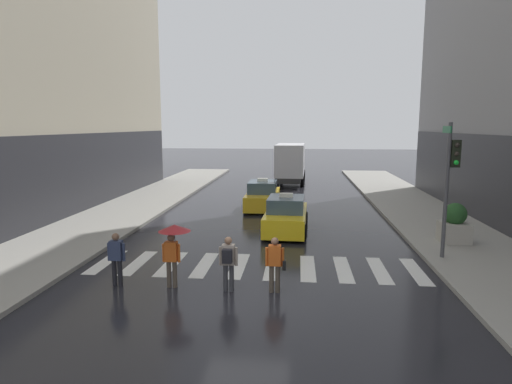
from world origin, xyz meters
name	(u,v)px	position (x,y,z in m)	size (l,w,h in m)	color
ground_plane	(245,300)	(0.00, 0.00, 0.00)	(160.00, 160.00, 0.00)	black
crosswalk_markings	(256,266)	(0.00, 3.00, 0.00)	(11.30, 2.80, 0.01)	silver
traffic_light_pole	(451,171)	(6.73, 4.25, 3.26)	(0.44, 0.84, 4.80)	#47474C
taxi_lead	(286,216)	(0.90, 8.17, 0.72)	(2.05, 4.60, 1.80)	yellow
taxi_second	(263,196)	(-0.63, 13.66, 0.72)	(1.94, 4.55, 1.80)	gold
box_truck	(291,162)	(0.80, 24.73, 1.85)	(2.46, 7.60, 3.35)	#2D2D2D
pedestrian_with_umbrella	(173,239)	(-2.24, 0.79, 1.52)	(0.96, 0.96, 1.94)	#473D33
pedestrian_with_backpack	(228,260)	(-0.56, 0.59, 0.97)	(0.55, 0.43, 1.65)	#333338
pedestrian_with_handbag	(275,262)	(0.80, 0.69, 0.93)	(0.61, 0.24, 1.65)	#473D33
pedestrian_plain_coat	(116,256)	(-4.00, 0.74, 0.94)	(0.55, 0.24, 1.65)	black
planter_near_corner	(455,224)	(7.77, 6.47, 0.87)	(1.10, 1.10, 1.60)	#A8A399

